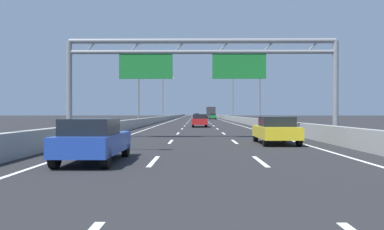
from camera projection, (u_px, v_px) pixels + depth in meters
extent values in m
plane|color=#262628|center=(198.00, 119.00, 100.94)|extent=(260.00, 260.00, 0.00)
cube|color=white|center=(154.00, 161.00, 13.46)|extent=(0.16, 3.00, 0.01)
cube|color=white|center=(171.00, 142.00, 22.46)|extent=(0.16, 3.00, 0.01)
cube|color=white|center=(178.00, 133.00, 31.46)|extent=(0.16, 3.00, 0.01)
cube|color=white|center=(182.00, 129.00, 40.46)|extent=(0.16, 3.00, 0.01)
cube|color=white|center=(185.00, 126.00, 49.46)|extent=(0.16, 3.00, 0.01)
cube|color=white|center=(186.00, 124.00, 58.46)|extent=(0.16, 3.00, 0.01)
cube|color=white|center=(188.00, 122.00, 67.46)|extent=(0.16, 3.00, 0.01)
cube|color=white|center=(189.00, 121.00, 76.46)|extent=(0.16, 3.00, 0.01)
cube|color=white|center=(189.00, 120.00, 85.46)|extent=(0.16, 3.00, 0.01)
cube|color=white|center=(190.00, 120.00, 94.45)|extent=(0.16, 3.00, 0.01)
cube|color=white|center=(191.00, 119.00, 103.45)|extent=(0.16, 3.00, 0.01)
cube|color=white|center=(191.00, 118.00, 112.45)|extent=(0.16, 3.00, 0.01)
cube|color=white|center=(191.00, 118.00, 121.45)|extent=(0.16, 3.00, 0.01)
cube|color=white|center=(192.00, 118.00, 130.45)|extent=(0.16, 3.00, 0.01)
cube|color=white|center=(192.00, 117.00, 139.45)|extent=(0.16, 3.00, 0.01)
cube|color=white|center=(192.00, 117.00, 148.45)|extent=(0.16, 3.00, 0.01)
cube|color=white|center=(193.00, 117.00, 157.45)|extent=(0.16, 3.00, 0.01)
cube|color=white|center=(260.00, 161.00, 13.42)|extent=(0.16, 3.00, 0.01)
cube|color=white|center=(235.00, 142.00, 22.42)|extent=(0.16, 3.00, 0.01)
cube|color=white|center=(224.00, 133.00, 31.42)|extent=(0.16, 3.00, 0.01)
cube|color=white|center=(217.00, 129.00, 40.42)|extent=(0.16, 3.00, 0.01)
cube|color=white|center=(214.00, 126.00, 49.42)|extent=(0.16, 3.00, 0.01)
cube|color=white|center=(211.00, 124.00, 58.42)|extent=(0.16, 3.00, 0.01)
cube|color=white|center=(209.00, 122.00, 67.42)|extent=(0.16, 3.00, 0.01)
cube|color=white|center=(207.00, 121.00, 76.42)|extent=(0.16, 3.00, 0.01)
cube|color=white|center=(206.00, 120.00, 85.42)|extent=(0.16, 3.00, 0.01)
cube|color=white|center=(205.00, 120.00, 94.42)|extent=(0.16, 3.00, 0.01)
cube|color=white|center=(204.00, 119.00, 103.42)|extent=(0.16, 3.00, 0.01)
cube|color=white|center=(204.00, 118.00, 112.42)|extent=(0.16, 3.00, 0.01)
cube|color=white|center=(203.00, 118.00, 121.42)|extent=(0.16, 3.00, 0.01)
cube|color=white|center=(203.00, 118.00, 130.41)|extent=(0.16, 3.00, 0.01)
cube|color=white|center=(202.00, 117.00, 139.41)|extent=(0.16, 3.00, 0.01)
cube|color=white|center=(202.00, 117.00, 148.41)|extent=(0.16, 3.00, 0.01)
cube|color=white|center=(202.00, 117.00, 157.41)|extent=(0.16, 3.00, 0.01)
cube|color=white|center=(174.00, 120.00, 88.99)|extent=(0.16, 176.00, 0.01)
cube|color=white|center=(221.00, 120.00, 88.88)|extent=(0.16, 176.00, 0.01)
cube|color=#9E9E99|center=(173.00, 117.00, 111.00)|extent=(0.45, 220.00, 0.95)
cube|color=#9E9E99|center=(222.00, 117.00, 110.86)|extent=(0.45, 220.00, 0.95)
cylinder|color=gray|center=(69.00, 90.00, 25.37)|extent=(0.36, 0.36, 6.20)
cylinder|color=gray|center=(335.00, 90.00, 25.19)|extent=(0.36, 0.36, 6.20)
cylinder|color=gray|center=(202.00, 41.00, 25.26)|extent=(16.92, 0.32, 0.32)
cylinder|color=gray|center=(202.00, 52.00, 25.26)|extent=(16.92, 0.26, 0.26)
cylinder|color=gray|center=(91.00, 47.00, 25.34)|extent=(0.74, 0.10, 0.74)
cylinder|color=gray|center=(135.00, 47.00, 25.31)|extent=(0.74, 0.10, 0.74)
cylinder|color=gray|center=(180.00, 47.00, 25.28)|extent=(0.74, 0.10, 0.74)
cylinder|color=gray|center=(224.00, 46.00, 25.25)|extent=(0.74, 0.10, 0.74)
cylinder|color=gray|center=(269.00, 46.00, 25.22)|extent=(0.74, 0.10, 0.74)
cylinder|color=gray|center=(313.00, 46.00, 25.19)|extent=(0.74, 0.10, 0.74)
cube|color=#19752D|center=(146.00, 66.00, 25.31)|extent=(3.40, 0.12, 1.60)
cube|color=#19752D|center=(239.00, 66.00, 25.25)|extent=(3.40, 0.12, 1.60)
cylinder|color=slate|center=(139.00, 88.00, 50.67)|extent=(0.20, 0.20, 9.50)
cylinder|color=slate|center=(147.00, 52.00, 50.63)|extent=(2.20, 0.12, 0.12)
cube|color=#F2EAC6|center=(156.00, 53.00, 50.62)|extent=(0.56, 0.28, 0.20)
cylinder|color=slate|center=(260.00, 88.00, 50.50)|extent=(0.20, 0.20, 9.50)
cylinder|color=slate|center=(251.00, 52.00, 50.49)|extent=(2.20, 0.12, 0.12)
cube|color=#F2EAC6|center=(242.00, 53.00, 50.50)|extent=(0.56, 0.28, 0.20)
cylinder|color=slate|center=(163.00, 99.00, 87.48)|extent=(0.20, 0.20, 9.50)
cylinder|color=slate|center=(168.00, 78.00, 87.44)|extent=(2.20, 0.12, 0.12)
cube|color=#F2EAC6|center=(173.00, 78.00, 87.43)|extent=(0.56, 0.28, 0.20)
cylinder|color=slate|center=(233.00, 99.00, 87.32)|extent=(0.20, 0.20, 9.50)
cylinder|color=slate|center=(228.00, 78.00, 87.30)|extent=(2.20, 0.12, 0.12)
cube|color=#F2EAC6|center=(223.00, 78.00, 87.31)|extent=(0.56, 0.28, 0.20)
cube|color=yellow|center=(276.00, 132.00, 20.98)|extent=(1.86, 4.33, 0.61)
cube|color=black|center=(277.00, 122.00, 20.66)|extent=(1.63, 1.79, 0.51)
cylinder|color=black|center=(255.00, 136.00, 22.60)|extent=(0.22, 0.64, 0.64)
cylinder|color=black|center=(284.00, 136.00, 22.59)|extent=(0.22, 0.64, 0.64)
cylinder|color=black|center=(265.00, 140.00, 19.37)|extent=(0.22, 0.64, 0.64)
cylinder|color=black|center=(299.00, 140.00, 19.36)|extent=(0.22, 0.64, 0.64)
cube|color=#1E7A38|center=(213.00, 117.00, 99.81)|extent=(1.70, 4.64, 0.65)
cube|color=black|center=(213.00, 114.00, 99.37)|extent=(1.50, 2.16, 0.45)
cylinder|color=black|center=(209.00, 118.00, 101.59)|extent=(0.22, 0.64, 0.64)
cylinder|color=black|center=(215.00, 118.00, 101.58)|extent=(0.22, 0.64, 0.64)
cylinder|color=black|center=(210.00, 118.00, 98.06)|extent=(0.22, 0.64, 0.64)
cylinder|color=black|center=(216.00, 118.00, 98.04)|extent=(0.22, 0.64, 0.64)
cube|color=red|center=(200.00, 121.00, 45.73)|extent=(1.71, 4.62, 0.64)
cube|color=black|center=(200.00, 116.00, 45.15)|extent=(1.50, 1.90, 0.51)
cylinder|color=black|center=(193.00, 124.00, 47.50)|extent=(0.22, 0.64, 0.64)
cylinder|color=black|center=(206.00, 124.00, 47.48)|extent=(0.22, 0.64, 0.64)
cylinder|color=black|center=(193.00, 125.00, 43.98)|extent=(0.22, 0.64, 0.64)
cylinder|color=black|center=(206.00, 125.00, 43.97)|extent=(0.22, 0.64, 0.64)
cube|color=#2347AD|center=(94.00, 143.00, 13.31)|extent=(1.74, 4.36, 0.62)
cube|color=black|center=(91.00, 127.00, 12.82)|extent=(1.53, 2.03, 0.51)
cylinder|color=black|center=(85.00, 148.00, 14.95)|extent=(0.22, 0.64, 0.64)
cylinder|color=black|center=(126.00, 148.00, 14.94)|extent=(0.22, 0.64, 0.64)
cylinder|color=black|center=(55.00, 158.00, 11.69)|extent=(0.22, 0.64, 0.64)
cylinder|color=black|center=(106.00, 158.00, 11.68)|extent=(0.22, 0.64, 0.64)
cube|color=black|center=(197.00, 116.00, 133.77)|extent=(1.71, 4.62, 0.63)
cube|color=black|center=(197.00, 114.00, 133.37)|extent=(1.51, 1.89, 0.47)
cylinder|color=black|center=(195.00, 117.00, 135.54)|extent=(0.22, 0.64, 0.64)
cylinder|color=black|center=(199.00, 117.00, 135.53)|extent=(0.22, 0.64, 0.64)
cylinder|color=black|center=(195.00, 117.00, 132.03)|extent=(0.22, 0.64, 0.64)
cylinder|color=black|center=(199.00, 117.00, 132.01)|extent=(0.22, 0.64, 0.64)
cube|color=silver|center=(210.00, 113.00, 117.80)|extent=(2.41, 2.49, 1.92)
cube|color=#333338|center=(211.00, 112.00, 113.25)|extent=(2.41, 6.21, 2.79)
cylinder|color=black|center=(207.00, 117.00, 118.16)|extent=(0.28, 0.96, 0.96)
cylinder|color=black|center=(214.00, 117.00, 118.14)|extent=(0.28, 0.96, 0.96)
cylinder|color=black|center=(207.00, 117.00, 111.57)|extent=(0.28, 0.96, 0.96)
cylinder|color=black|center=(215.00, 117.00, 111.55)|extent=(0.28, 0.96, 0.96)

